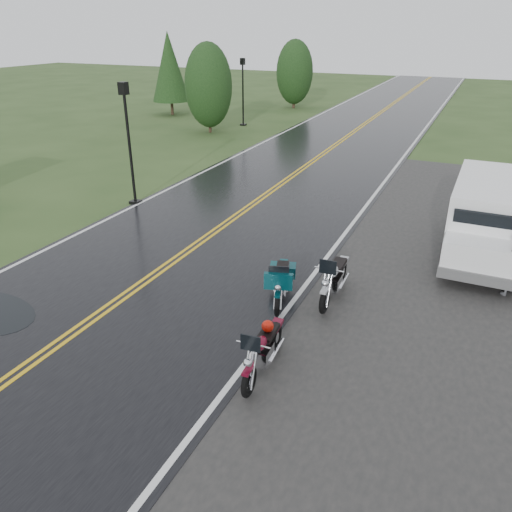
# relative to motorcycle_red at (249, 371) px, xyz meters

# --- Properties ---
(ground) EXTENTS (120.00, 120.00, 0.00)m
(ground) POSITION_rel_motorcycle_red_xyz_m (-4.25, 1.48, -0.58)
(ground) COLOR #2D471E
(ground) RESTS_ON ground
(road) EXTENTS (8.00, 100.00, 0.04)m
(road) POSITION_rel_motorcycle_red_xyz_m (-4.25, 11.48, -0.56)
(road) COLOR black
(road) RESTS_ON ground
(motorcycle_red) EXTENTS (0.86, 2.02, 1.17)m
(motorcycle_red) POSITION_rel_motorcycle_red_xyz_m (0.00, 0.00, 0.00)
(motorcycle_red) COLOR #5D0A1E
(motorcycle_red) RESTS_ON ground
(motorcycle_teal) EXTENTS (1.27, 2.11, 1.17)m
(motorcycle_teal) POSITION_rel_motorcycle_red_xyz_m (-0.55, 2.67, 0.00)
(motorcycle_teal) COLOR #05333A
(motorcycle_teal) RESTS_ON ground
(motorcycle_silver) EXTENTS (0.83, 2.14, 1.25)m
(motorcycle_silver) POSITION_rel_motorcycle_red_xyz_m (0.37, 3.20, 0.04)
(motorcycle_silver) COLOR #AAADB2
(motorcycle_silver) RESTS_ON ground
(van_white) EXTENTS (2.10, 5.45, 2.13)m
(van_white) POSITION_rel_motorcycle_red_xyz_m (2.64, 6.50, 0.48)
(van_white) COLOR white
(van_white) RESTS_ON ground
(lamp_post_near_left) EXTENTS (0.37, 0.37, 4.29)m
(lamp_post_near_left) POSITION_rel_motorcycle_red_xyz_m (-8.26, 7.77, 1.56)
(lamp_post_near_left) COLOR black
(lamp_post_near_left) RESTS_ON ground
(lamp_post_far_left) EXTENTS (0.35, 0.35, 4.12)m
(lamp_post_far_left) POSITION_rel_motorcycle_red_xyz_m (-11.34, 23.26, 1.47)
(lamp_post_far_left) COLOR black
(lamp_post_far_left) RESTS_ON ground
(tree_left_mid) EXTENTS (2.79, 2.79, 4.36)m
(tree_left_mid) POSITION_rel_motorcycle_red_xyz_m (-12.19, 20.41, 1.60)
(tree_left_mid) COLOR #1E3D19
(tree_left_mid) RESTS_ON ground
(tree_left_far) EXTENTS (2.77, 2.77, 4.25)m
(tree_left_far) POSITION_rel_motorcycle_red_xyz_m (-10.94, 31.45, 1.54)
(tree_left_far) COLOR #1E3D19
(tree_left_far) RESTS_ON ground
(pine_left_far) EXTENTS (2.60, 2.60, 5.43)m
(pine_left_far) POSITION_rel_motorcycle_red_xyz_m (-17.83, 24.93, 2.13)
(pine_left_far) COLOR #1E3D19
(pine_left_far) RESTS_ON ground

